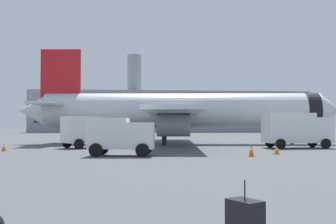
% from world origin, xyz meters
% --- Properties ---
extents(airplane_at_gate, '(35.77, 32.32, 10.50)m').
position_xyz_m(airplane_at_gate, '(4.89, 41.25, 3.66)').
color(airplane_at_gate, silver).
rests_on(airplane_at_gate, ground).
extents(service_truck, '(5.19, 4.56, 2.90)m').
position_xyz_m(service_truck, '(-4.39, 34.95, 1.61)').
color(service_truck, white).
rests_on(service_truck, ground).
extents(fuel_truck, '(6.09, 2.91, 3.20)m').
position_xyz_m(fuel_truck, '(14.55, 32.85, 1.77)').
color(fuel_truck, white).
rests_on(fuel_truck, ground).
extents(cargo_van, '(4.63, 2.82, 2.60)m').
position_xyz_m(cargo_van, '(-1.19, 24.82, 1.45)').
color(cargo_van, white).
rests_on(cargo_van, ground).
extents(safety_cone_near, '(0.44, 0.44, 0.60)m').
position_xyz_m(safety_cone_near, '(9.98, 25.40, 0.29)').
color(safety_cone_near, '#F2590C').
rests_on(safety_cone_near, ground).
extents(safety_cone_mid, '(0.44, 0.44, 0.60)m').
position_xyz_m(safety_cone_mid, '(-7.48, 42.64, 0.29)').
color(safety_cone_mid, '#F2590C').
rests_on(safety_cone_mid, ground).
extents(safety_cone_far, '(0.44, 0.44, 0.82)m').
position_xyz_m(safety_cone_far, '(7.52, 23.43, 0.40)').
color(safety_cone_far, '#F2590C').
rests_on(safety_cone_far, ground).
extents(safety_cone_outer, '(0.44, 0.44, 0.61)m').
position_xyz_m(safety_cone_outer, '(-10.73, 30.80, 0.30)').
color(safety_cone_outer, '#F2590C').
rests_on(safety_cone_outer, ground).
extents(rolling_suitcase, '(0.66, 0.75, 1.10)m').
position_xyz_m(rolling_suitcase, '(1.62, 4.19, 0.39)').
color(rolling_suitcase, black).
rests_on(rolling_suitcase, ground).
extents(terminal_building, '(81.84, 23.13, 24.14)m').
position_xyz_m(terminal_building, '(11.12, 124.23, 6.19)').
color(terminal_building, gray).
rests_on(terminal_building, ground).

